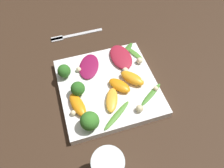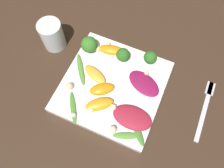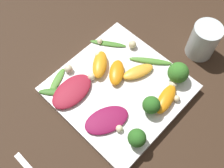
{
  "view_description": "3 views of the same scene",
  "coord_description": "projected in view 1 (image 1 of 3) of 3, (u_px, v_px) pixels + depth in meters",
  "views": [
    {
      "loc": [
        -0.32,
        0.09,
        0.48
      ],
      "look_at": [
        -0.01,
        -0.01,
        0.04
      ],
      "focal_mm": 35.0,
      "sensor_mm": 36.0,
      "label": 1
    },
    {
      "loc": [
        0.09,
        -0.21,
        0.53
      ],
      "look_at": [
        -0.0,
        -0.0,
        0.03
      ],
      "focal_mm": 35.0,
      "sensor_mm": 36.0,
      "label": 2
    },
    {
      "loc": [
        0.19,
        0.16,
        0.51
      ],
      "look_at": [
        0.01,
        -0.01,
        0.03
      ],
      "focal_mm": 42.0,
      "sensor_mm": 36.0,
      "label": 3
    }
  ],
  "objects": [
    {
      "name": "macadamia_nut_7",
      "position": [
        73.0,
        113.0,
        0.51
      ],
      "size": [
        0.01,
        0.01,
        0.01
      ],
      "color": "beige",
      "rests_on": "plate"
    },
    {
      "name": "arugula_sprig_1",
      "position": [
        135.0,
        54.0,
        0.63
      ],
      "size": [
        0.06,
        0.04,
        0.0
      ],
      "color": "#518E33",
      "rests_on": "plate"
    },
    {
      "name": "arugula_sprig_3",
      "position": [
        117.0,
        115.0,
        0.51
      ],
      "size": [
        0.07,
        0.08,
        0.01
      ],
      "color": "#518E33",
      "rests_on": "plate"
    },
    {
      "name": "fork",
      "position": [
        71.0,
        35.0,
        0.7
      ],
      "size": [
        0.02,
        0.17,
        0.01
      ],
      "color": "silver",
      "rests_on": "ground_plane"
    },
    {
      "name": "arugula_sprig_0",
      "position": [
        151.0,
        94.0,
        0.55
      ],
      "size": [
        0.06,
        0.08,
        0.0
      ],
      "color": "#47842D",
      "rests_on": "plate"
    },
    {
      "name": "plate",
      "position": [
        108.0,
        87.0,
        0.58
      ],
      "size": [
        0.25,
        0.25,
        0.02
      ],
      "color": "white",
      "rests_on": "ground_plane"
    },
    {
      "name": "orange_segment_3",
      "position": [
        112.0,
        100.0,
        0.53
      ],
      "size": [
        0.08,
        0.05,
        0.01
      ],
      "color": "#FCAD33",
      "rests_on": "plate"
    },
    {
      "name": "macadamia_nut_6",
      "position": [
        141.0,
        81.0,
        0.57
      ],
      "size": [
        0.02,
        0.02,
        0.02
      ],
      "color": "beige",
      "rests_on": "plate"
    },
    {
      "name": "broccoli_floret_1",
      "position": [
        64.0,
        71.0,
        0.57
      ],
      "size": [
        0.03,
        0.03,
        0.04
      ],
      "color": "#84AD5B",
      "rests_on": "plate"
    },
    {
      "name": "macadamia_nut_2",
      "position": [
        79.0,
        69.0,
        0.59
      ],
      "size": [
        0.01,
        0.01,
        0.01
      ],
      "color": "beige",
      "rests_on": "plate"
    },
    {
      "name": "broccoli_floret_0",
      "position": [
        78.0,
        89.0,
        0.53
      ],
      "size": [
        0.04,
        0.04,
        0.04
      ],
      "color": "#84AD5B",
      "rests_on": "plate"
    },
    {
      "name": "macadamia_nut_0",
      "position": [
        156.0,
        89.0,
        0.55
      ],
      "size": [
        0.01,
        0.01,
        0.01
      ],
      "color": "beige",
      "rests_on": "plate"
    },
    {
      "name": "macadamia_nut_1",
      "position": [
        140.0,
        61.0,
        0.61
      ],
      "size": [
        0.02,
        0.02,
        0.02
      ],
      "color": "beige",
      "rests_on": "plate"
    },
    {
      "name": "macadamia_nut_5",
      "position": [
        85.0,
        117.0,
        0.51
      ],
      "size": [
        0.02,
        0.02,
        0.02
      ],
      "color": "beige",
      "rests_on": "plate"
    },
    {
      "name": "macadamia_nut_3",
      "position": [
        125.0,
        70.0,
        0.59
      ],
      "size": [
        0.02,
        0.02,
        0.02
      ],
      "color": "beige",
      "rests_on": "plate"
    },
    {
      "name": "orange_segment_1",
      "position": [
        78.0,
        105.0,
        0.52
      ],
      "size": [
        0.08,
        0.04,
        0.02
      ],
      "color": "orange",
      "rests_on": "plate"
    },
    {
      "name": "radicchio_leaf_0",
      "position": [
        89.0,
        66.0,
        0.6
      ],
      "size": [
        0.1,
        0.08,
        0.01
      ],
      "color": "maroon",
      "rests_on": "plate"
    },
    {
      "name": "ground_plane",
      "position": [
        108.0,
        89.0,
        0.59
      ],
      "size": [
        2.4,
        2.4,
        0.0
      ],
      "primitive_type": "plane",
      "color": "#382619"
    },
    {
      "name": "broccoli_floret_2",
      "position": [
        90.0,
        121.0,
        0.48
      ],
      "size": [
        0.04,
        0.04,
        0.05
      ],
      "color": "#7A9E51",
      "rests_on": "plate"
    },
    {
      "name": "radicchio_leaf_1",
      "position": [
        121.0,
        57.0,
        0.62
      ],
      "size": [
        0.1,
        0.06,
        0.01
      ],
      "color": "maroon",
      "rests_on": "plate"
    },
    {
      "name": "drinking_glass",
      "position": [
        108.0,
        168.0,
        0.43
      ],
      "size": [
        0.06,
        0.06,
        0.08
      ],
      "color": "silver",
      "rests_on": "ground_plane"
    },
    {
      "name": "arugula_sprig_2",
      "position": [
        127.0,
        50.0,
        0.64
      ],
      "size": [
        0.06,
        0.06,
        0.01
      ],
      "color": "#3D7528",
      "rests_on": "plate"
    },
    {
      "name": "orange_segment_0",
      "position": [
        119.0,
        86.0,
        0.56
      ],
      "size": [
        0.07,
        0.06,
        0.02
      ],
      "color": "orange",
      "rests_on": "plate"
    },
    {
      "name": "macadamia_nut_4",
      "position": [
        140.0,
        109.0,
        0.52
      ],
      "size": [
        0.02,
        0.02,
        0.02
      ],
      "color": "beige",
      "rests_on": "plate"
    },
    {
      "name": "orange_segment_2",
      "position": [
        132.0,
        78.0,
        0.57
      ],
      "size": [
        0.07,
        0.07,
        0.02
      ],
      "color": "orange",
      "rests_on": "plate"
    }
  ]
}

